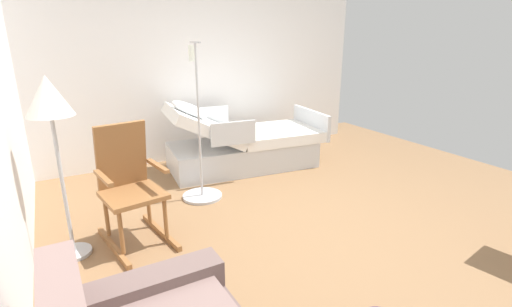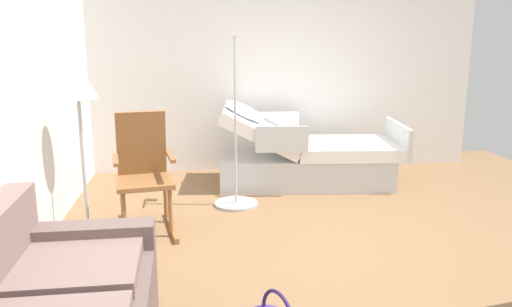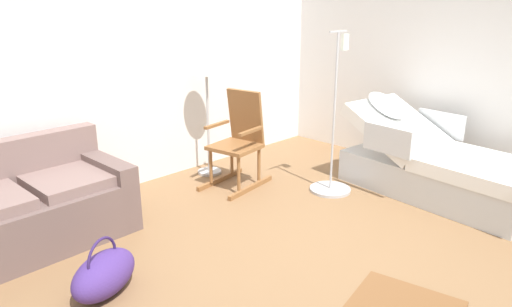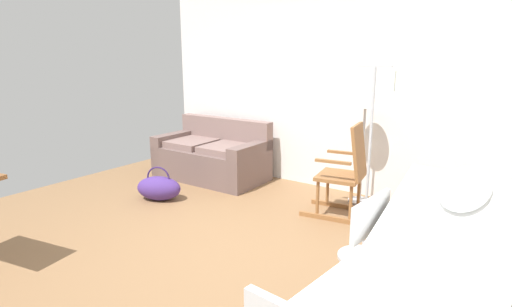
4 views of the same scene
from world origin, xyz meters
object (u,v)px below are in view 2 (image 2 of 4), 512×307
Objects in this scene: floor_lamp at (78,93)px; iv_pole at (236,181)px; hospital_bed at (305,158)px; rocking_chair at (144,174)px.

iv_pole is at bearing -67.27° from floor_lamp.
floor_lamp is (-1.25, 2.23, 0.93)m from hospital_bed.
rocking_chair is at bearing 122.79° from iv_pole.
floor_lamp is at bearing 91.98° from rocking_chair.
floor_lamp reaches higher than hospital_bed.
hospital_bed is 1.46× the size of floor_lamp.
hospital_bed is at bearing -60.62° from floor_lamp.
iv_pole is (0.55, -0.86, -0.25)m from rocking_chair.
rocking_chair is (-1.24, 1.72, 0.20)m from hospital_bed.
rocking_chair is 0.88m from floor_lamp.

